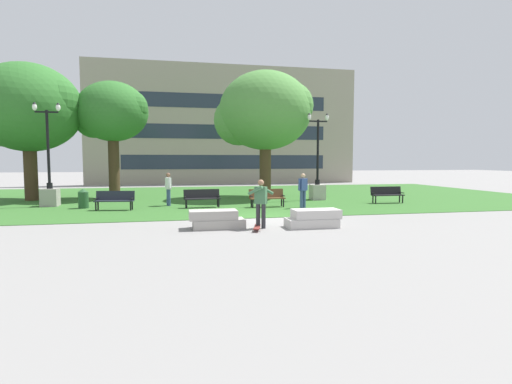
# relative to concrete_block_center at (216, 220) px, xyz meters

# --- Properties ---
(ground_plane) EXTENTS (140.00, 140.00, 0.00)m
(ground_plane) POSITION_rel_concrete_block_center_xyz_m (2.13, 2.05, -0.31)
(ground_plane) COLOR gray
(grass_lawn) EXTENTS (40.00, 20.00, 0.02)m
(grass_lawn) POSITION_rel_concrete_block_center_xyz_m (2.13, 12.05, -0.30)
(grass_lawn) COLOR #336628
(grass_lawn) RESTS_ON ground
(concrete_block_center) EXTENTS (1.92, 0.90, 0.64)m
(concrete_block_center) POSITION_rel_concrete_block_center_xyz_m (0.00, 0.00, 0.00)
(concrete_block_center) COLOR #9E9991
(concrete_block_center) RESTS_ON ground
(concrete_block_left) EXTENTS (1.89, 0.90, 0.64)m
(concrete_block_left) POSITION_rel_concrete_block_center_xyz_m (3.41, -0.48, 0.00)
(concrete_block_left) COLOR #BCB7B2
(concrete_block_left) RESTS_ON ground
(person_skateboarder) EXTENTS (0.95, 0.59, 1.71)m
(person_skateboarder) POSITION_rel_concrete_block_center_xyz_m (1.53, -0.30, 0.67)
(person_skateboarder) COLOR #28282D
(person_skateboarder) RESTS_ON ground
(skateboard) EXTENTS (0.46, 1.04, 0.14)m
(skateboard) POSITION_rel_concrete_block_center_xyz_m (1.32, -0.67, -0.22)
(skateboard) COLOR maroon
(skateboard) RESTS_ON ground
(park_bench_near_left) EXTENTS (1.86, 0.78, 0.90)m
(park_bench_near_left) POSITION_rel_concrete_block_center_xyz_m (-4.19, 5.97, 0.23)
(park_bench_near_left) COLOR #1E232D
(park_bench_near_left) RESTS_ON grass_lawn
(park_bench_near_right) EXTENTS (1.81, 0.57, 0.90)m
(park_bench_near_right) POSITION_rel_concrete_block_center_xyz_m (10.11, 6.21, 0.23)
(park_bench_near_right) COLOR black
(park_bench_near_right) RESTS_ON grass_lawn
(park_bench_far_left) EXTENTS (1.82, 0.61, 0.90)m
(park_bench_far_left) POSITION_rel_concrete_block_center_xyz_m (3.18, 5.76, 0.23)
(park_bench_far_left) COLOR brown
(park_bench_far_left) RESTS_ON grass_lawn
(park_bench_far_right) EXTENTS (1.83, 0.67, 0.90)m
(park_bench_far_right) POSITION_rel_concrete_block_center_xyz_m (-0.05, 6.20, 0.23)
(park_bench_far_right) COLOR black
(park_bench_far_right) RESTS_ON grass_lawn
(lamp_post_center) EXTENTS (1.32, 0.80, 5.15)m
(lamp_post_center) POSITION_rel_concrete_block_center_xyz_m (7.00, 8.77, 0.75)
(lamp_post_center) COLOR #ADA89E
(lamp_post_center) RESTS_ON grass_lawn
(lamp_post_left) EXTENTS (1.32, 0.80, 5.29)m
(lamp_post_left) POSITION_rel_concrete_block_center_xyz_m (-7.68, 8.34, 0.78)
(lamp_post_left) COLOR gray
(lamp_post_left) RESTS_ON grass_lawn
(tree_near_right) EXTENTS (6.09, 5.80, 7.94)m
(tree_near_right) POSITION_rel_concrete_block_center_xyz_m (4.23, 10.97, 5.10)
(tree_near_right) COLOR #4C3823
(tree_near_right) RESTS_ON grass_lawn
(tree_far_left) EXTENTS (6.27, 5.97, 7.94)m
(tree_far_left) POSITION_rel_concrete_block_center_xyz_m (-9.70, 11.77, 5.03)
(tree_far_left) COLOR #42301E
(tree_far_left) RESTS_ON grass_lawn
(tree_near_left) EXTENTS (4.49, 4.28, 7.15)m
(tree_near_left) POSITION_rel_concrete_block_center_xyz_m (-5.08, 12.14, 4.94)
(tree_near_left) COLOR #42301E
(tree_near_left) RESTS_ON grass_lawn
(trash_bin) EXTENTS (0.49, 0.49, 0.96)m
(trash_bin) POSITION_rel_concrete_block_center_xyz_m (-5.80, 7.04, 0.20)
(trash_bin) COLOR #234C28
(trash_bin) RESTS_ON grass_lawn
(person_bystander_near_lawn) EXTENTS (0.62, 0.41, 1.71)m
(person_bystander_near_lawn) POSITION_rel_concrete_block_center_xyz_m (4.83, 4.99, 0.68)
(person_bystander_near_lawn) COLOR #384C7A
(person_bystander_near_lawn) RESTS_ON grass_lawn
(person_bystander_far_lawn) EXTENTS (0.34, 0.62, 1.71)m
(person_bystander_far_lawn) POSITION_rel_concrete_block_center_xyz_m (-1.71, 7.32, 0.68)
(person_bystander_far_lawn) COLOR #384C7A
(person_bystander_far_lawn) RESTS_ON grass_lawn
(building_facade_distant) EXTENTS (27.16, 1.03, 11.86)m
(building_facade_distant) POSITION_rel_concrete_block_center_xyz_m (3.86, 26.55, 5.62)
(building_facade_distant) COLOR gray
(building_facade_distant) RESTS_ON ground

